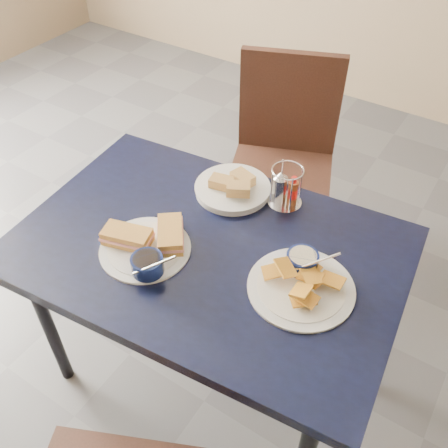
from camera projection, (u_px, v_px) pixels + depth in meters
The scene contains 7 objects.
ground at pixel (204, 401), 1.91m from camera, with size 6.00×6.00×0.00m, color #4A4A4E.
dining_table at pixel (209, 262), 1.52m from camera, with size 1.20×0.86×0.75m.
chair_far at pixel (291, 149), 2.20m from camera, with size 0.56×0.56×0.93m.
sandwich_plate at pixel (147, 245), 1.43m from camera, with size 0.30×0.28×0.12m.
plantain_plate at pixel (302, 279), 1.35m from camera, with size 0.29×0.29×0.12m.
bread_basket at pixel (233, 188), 1.63m from camera, with size 0.24×0.24×0.07m.
condiment_caddy at pixel (285, 189), 1.57m from camera, with size 0.11×0.11×0.14m.
Camera 1 is at (0.56, -0.73, 1.80)m, focal length 40.00 mm.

